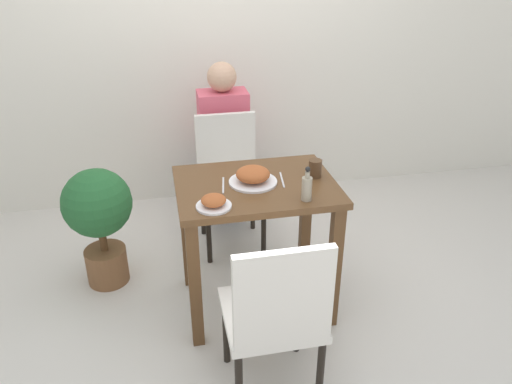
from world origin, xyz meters
name	(u,v)px	position (x,y,z in m)	size (l,w,h in m)	color
ground_plane	(256,301)	(0.00, 0.00, 0.00)	(16.00, 16.00, 0.00)	beige
wall_back	(215,31)	(0.00, 1.46, 1.30)	(8.00, 0.05, 2.60)	silver
dining_table	(256,210)	(0.00, 0.00, 0.61)	(0.83, 0.62, 0.77)	brown
chair_near	(276,313)	(-0.06, -0.68, 0.49)	(0.42, 0.42, 0.88)	silver
chair_far	(229,175)	(-0.03, 0.71, 0.49)	(0.42, 0.42, 0.88)	silver
food_plate	(253,176)	(-0.01, 0.01, 0.81)	(0.25, 0.25, 0.09)	white
side_plate	(214,202)	(-0.25, -0.21, 0.80)	(0.17, 0.17, 0.06)	white
drink_cup	(315,168)	(0.32, 0.02, 0.82)	(0.07, 0.07, 0.09)	#4C331E
sauce_bottle	(307,187)	(0.20, -0.23, 0.84)	(0.05, 0.05, 0.18)	gray
fork_utensil	(223,185)	(-0.17, 0.01, 0.77)	(0.04, 0.18, 0.00)	silver
spoon_utensil	(282,180)	(0.14, 0.01, 0.77)	(0.03, 0.18, 0.00)	silver
potted_plant_left	(99,215)	(-0.85, 0.39, 0.47)	(0.40, 0.40, 0.75)	brown
person_figure	(224,145)	(-0.02, 1.03, 0.58)	(0.34, 0.22, 1.17)	#2D3347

